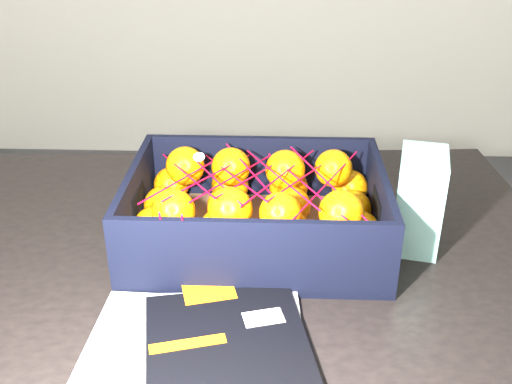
{
  "coord_description": "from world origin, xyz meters",
  "views": [
    {
      "loc": [
        -0.21,
        -1.2,
        1.31
      ],
      "look_at": [
        -0.24,
        -0.34,
        0.86
      ],
      "focal_mm": 42.63,
      "sensor_mm": 36.0,
      "label": 1
    }
  ],
  "objects_px": {
    "magazine_stack": "(205,360)",
    "retail_carton": "(419,201)",
    "produce_crate": "(257,221)",
    "table": "(212,296)"
  },
  "relations": [
    {
      "from": "magazine_stack",
      "to": "retail_carton",
      "type": "height_order",
      "value": "retail_carton"
    },
    {
      "from": "magazine_stack",
      "to": "retail_carton",
      "type": "distance_m",
      "value": 0.45
    },
    {
      "from": "magazine_stack",
      "to": "retail_carton",
      "type": "xyz_separation_m",
      "value": [
        0.32,
        0.31,
        0.07
      ]
    },
    {
      "from": "table",
      "to": "magazine_stack",
      "type": "distance_m",
      "value": 0.3
    },
    {
      "from": "produce_crate",
      "to": "retail_carton",
      "type": "xyz_separation_m",
      "value": [
        0.27,
        0.0,
        0.04
      ]
    },
    {
      "from": "table",
      "to": "magazine_stack",
      "type": "relative_size",
      "value": 3.79
    },
    {
      "from": "magazine_stack",
      "to": "retail_carton",
      "type": "bearing_deg",
      "value": 43.42
    },
    {
      "from": "table",
      "to": "magazine_stack",
      "type": "bearing_deg",
      "value": -85.15
    },
    {
      "from": "magazine_stack",
      "to": "produce_crate",
      "type": "distance_m",
      "value": 0.31
    },
    {
      "from": "table",
      "to": "retail_carton",
      "type": "distance_m",
      "value": 0.39
    }
  ]
}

